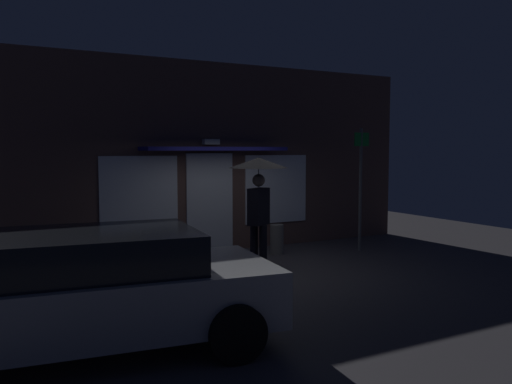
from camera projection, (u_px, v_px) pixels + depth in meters
ground_plane at (257, 271)px, 9.96m from camera, size 18.00×18.00×0.00m
building_facade at (207, 158)px, 11.84m from camera, size 10.48×1.00×4.20m
person_with_umbrella at (259, 181)px, 10.01m from camera, size 1.12×1.12×2.13m
parked_car at (92, 289)px, 5.98m from camera, size 4.32×2.45×1.36m
street_sign_post at (361, 182)px, 11.92m from camera, size 0.40×0.07×2.76m
sidewalk_bollard at (277, 239)px, 11.61m from camera, size 0.29×0.29×0.65m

